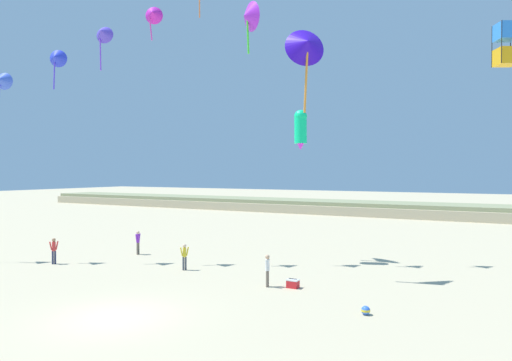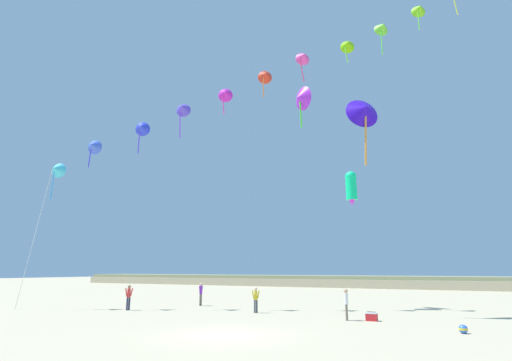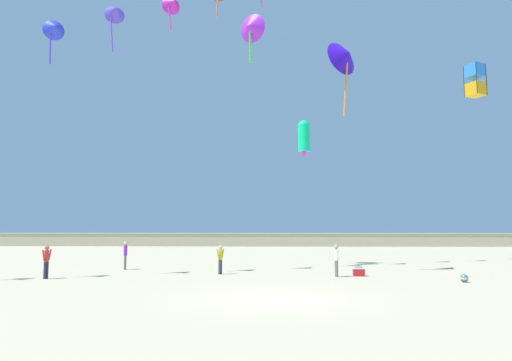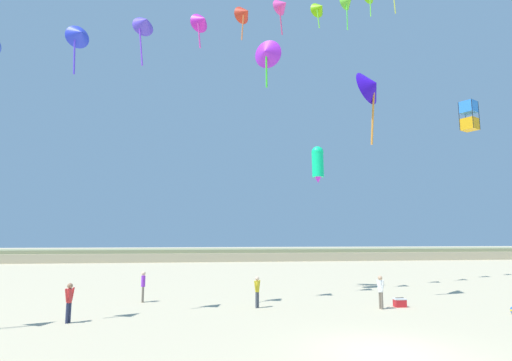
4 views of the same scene
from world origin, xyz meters
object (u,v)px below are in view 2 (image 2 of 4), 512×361
person_near_left (201,292)px  person_far_left (256,298)px  person_mid_center (346,302)px  beach_ball (463,329)px  large_kite_outer_drift (300,98)px  person_near_right (129,296)px  large_kite_high_solo (364,110)px  beach_cooler (372,317)px  large_kite_mid_trail (351,187)px

person_near_left → person_far_left: size_ratio=1.07×
person_mid_center → person_far_left: (-6.01, 1.12, -0.05)m
person_far_left → beach_ball: bearing=-15.5°
person_mid_center → large_kite_outer_drift: bearing=126.8°
person_near_right → person_far_left: (8.22, 2.47, -0.05)m
person_mid_center → large_kite_high_solo: size_ratio=0.34×
large_kite_high_solo → beach_cooler: size_ratio=8.18×
person_mid_center → large_kite_outer_drift: 16.99m
person_mid_center → large_kite_mid_trail: bearing=99.2°
person_far_left → large_kite_mid_trail: large_kite_mid_trail is taller
large_kite_mid_trail → person_near_right: bearing=-148.5°
beach_cooler → beach_ball: (4.30, -2.50, -0.03)m
person_mid_center → person_near_right: bearing=-174.6°
person_far_left → large_kite_high_solo: (7.07, 1.27, 11.55)m
large_kite_high_solo → beach_ball: (4.43, -4.46, -12.26)m
person_near_right → large_kite_outer_drift: 19.41m
large_kite_outer_drift → person_far_left: bearing=-104.6°
person_near_left → beach_ball: person_near_left is taller
person_near_right → large_kite_high_solo: large_kite_high_solo is taller
person_far_left → beach_cooler: 7.27m
person_far_left → large_kite_outer_drift: size_ratio=0.44×
person_near_left → large_kite_outer_drift: large_kite_outer_drift is taller
large_kite_mid_trail → large_kite_high_solo: (2.14, -4.30, 3.93)m
person_near_left → large_kite_outer_drift: size_ratio=0.47×
person_mid_center → beach_ball: (5.49, -2.07, -0.75)m
person_near_right → beach_ball: 19.74m
person_near_left → large_kite_mid_trail: size_ratio=0.65×
person_mid_center → large_kite_high_solo: (1.05, 2.39, 11.51)m
large_kite_mid_trail → beach_cooler: (2.28, -6.27, -8.30)m
large_kite_mid_trail → large_kite_outer_drift: 8.33m
large_kite_mid_trail → beach_ball: size_ratio=6.97×
person_near_left → large_kite_mid_trail: large_kite_mid_trail is taller
beach_cooler → beach_ball: size_ratio=1.59×
person_near_left → beach_ball: bearing=-18.0°
person_far_left → large_kite_high_solo: 13.60m
large_kite_high_solo → person_mid_center: bearing=-113.8°
person_near_right → person_far_left: person_near_right is taller
person_near_left → beach_cooler: bearing=-13.6°
beach_cooler → beach_ball: 4.97m
person_far_left → large_kite_mid_trail: (4.93, 5.58, 7.63)m
large_kite_high_solo → beach_cooler: (0.14, -1.96, -12.22)m
person_far_left → large_kite_high_solo: bearing=10.2°
large_kite_high_solo → beach_ball: 13.78m
large_kite_mid_trail → beach_cooler: 10.64m
person_far_left → person_mid_center: bearing=-10.6°
person_mid_center → large_kite_high_solo: large_kite_high_solo is taller
person_far_left → large_kite_high_solo: size_ratio=0.32×
large_kite_mid_trail → large_kite_outer_drift: size_ratio=0.73×
large_kite_mid_trail → beach_cooler: size_ratio=4.37×
large_kite_mid_trail → person_near_left: bearing=-164.2°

